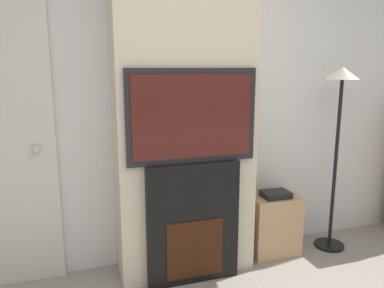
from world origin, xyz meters
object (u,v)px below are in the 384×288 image
(fireplace, at_px, (192,223))
(television, at_px, (192,116))
(floor_lamp, at_px, (339,115))
(media_stand, at_px, (272,223))

(fireplace, distance_m, television, 0.78)
(fireplace, height_order, floor_lamp, floor_lamp)
(television, height_order, media_stand, television)
(fireplace, distance_m, floor_lamp, 1.51)
(fireplace, xyz_separation_m, media_stand, (0.78, 0.18, -0.19))
(floor_lamp, height_order, media_stand, floor_lamp)
(floor_lamp, relative_size, media_stand, 2.81)
(fireplace, relative_size, media_stand, 1.63)
(television, height_order, floor_lamp, floor_lamp)
(fireplace, bearing_deg, television, -90.00)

